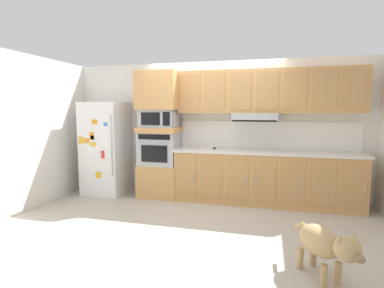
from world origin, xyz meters
name	(u,v)px	position (x,y,z in m)	size (l,w,h in m)	color
ground_plane	(201,213)	(0.00, 0.00, 0.00)	(9.60, 9.60, 0.00)	#B2A899
back_kitchen_wall	(214,129)	(0.00, 1.11, 1.25)	(6.20, 0.12, 2.50)	silver
side_panel_left	(47,131)	(-2.80, 0.00, 1.25)	(0.12, 7.10, 2.50)	silver
refrigerator	(106,148)	(-2.05, 0.68, 0.88)	(0.76, 0.73, 1.76)	white
oven_base_cabinet	(160,180)	(-0.96, 0.75, 0.30)	(0.74, 0.62, 0.60)	tan
built_in_oven	(160,148)	(-0.96, 0.75, 0.90)	(0.70, 0.62, 0.60)	#A8AAAF
appliance_mid_shelf	(160,130)	(-0.96, 0.75, 1.25)	(0.74, 0.62, 0.10)	tan
microwave	(160,118)	(-0.96, 0.75, 1.46)	(0.64, 0.54, 0.32)	#A8AAAF
appliance_upper_cabinet	(159,91)	(-0.96, 0.75, 1.96)	(0.74, 0.62, 0.68)	tan
lower_cabinet_run	(265,178)	(0.95, 0.75, 0.44)	(3.09, 0.63, 0.88)	tan
countertop_slab	(266,152)	(0.95, 0.75, 0.90)	(3.13, 0.64, 0.04)	beige
backsplash_panel	(266,135)	(0.95, 1.04, 1.17)	(3.13, 0.02, 0.50)	white
upper_cabinet_with_hood	(267,93)	(0.94, 0.87, 1.90)	(3.09, 0.48, 0.88)	tan
screwdriver	(215,148)	(0.07, 0.79, 0.93)	(0.14, 0.12, 0.03)	black
dog	(325,244)	(1.54, -1.55, 0.37)	(0.54, 0.83, 0.58)	tan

